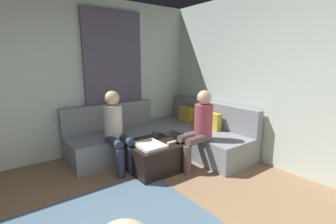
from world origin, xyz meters
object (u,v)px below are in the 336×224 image
sectional_couch (164,137)px  coffee_mug (155,134)px  ottoman (153,156)px  person_on_couch_back (199,126)px  game_remote (172,142)px  person_on_couch_side (116,127)px

sectional_couch → coffee_mug: size_ratio=26.84×
ottoman → person_on_couch_back: 0.84m
game_remote → coffee_mug: bearing=-174.3°
game_remote → person_on_couch_side: (-0.52, -0.65, 0.23)m
game_remote → person_on_couch_back: (0.16, 0.40, 0.23)m
sectional_couch → person_on_couch_side: (0.15, -0.99, 0.38)m
sectional_couch → coffee_mug: bearing=-54.8°
person_on_couch_side → sectional_couch: bearing=-171.5°
ottoman → game_remote: (0.18, 0.22, 0.22)m
coffee_mug → game_remote: 0.40m
coffee_mug → game_remote: bearing=5.7°
coffee_mug → person_on_couch_side: bearing=-101.5°
game_remote → person_on_couch_side: bearing=-128.9°
coffee_mug → person_on_couch_side: (-0.12, -0.61, 0.19)m
sectional_couch → coffee_mug: (0.27, -0.38, 0.19)m
coffee_mug → person_on_couch_back: person_on_couch_back is taller
person_on_couch_side → game_remote: bearing=141.1°
person_on_couch_back → person_on_couch_side: bearing=56.8°
ottoman → game_remote: game_remote is taller
sectional_couch → ottoman: sectional_couch is taller
person_on_couch_back → person_on_couch_side: 1.25m
sectional_couch → ottoman: 0.75m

